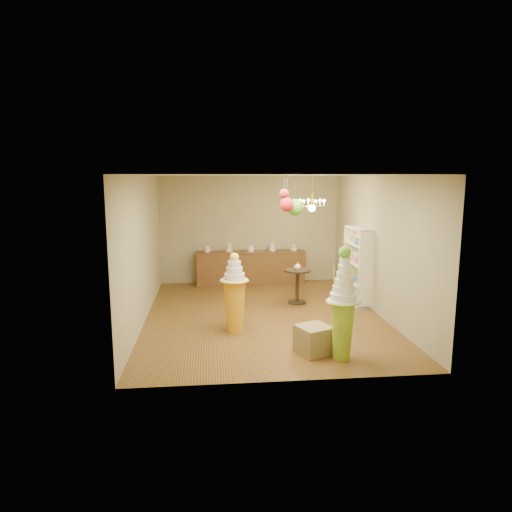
{
  "coord_description": "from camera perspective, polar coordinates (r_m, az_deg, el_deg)",
  "views": [
    {
      "loc": [
        -1.13,
        -9.46,
        2.97
      ],
      "look_at": [
        -0.16,
        0.0,
        1.31
      ],
      "focal_mm": 32.0,
      "sensor_mm": 36.0,
      "label": 1
    }
  ],
  "objects": [
    {
      "name": "sideboard",
      "position": [
        12.73,
        -0.66,
        -1.39
      ],
      "size": [
        3.04,
        0.54,
        1.16
      ],
      "color": "brown",
      "rests_on": "floor"
    },
    {
      "name": "wall_front",
      "position": [
        6.49,
        4.35,
        -3.23
      ],
      "size": [
        5.0,
        0.04,
        3.0
      ],
      "primitive_type": "cube",
      "color": "gray",
      "rests_on": "ground"
    },
    {
      "name": "pom_red_right",
      "position": [
        7.7,
        3.55,
        7.79
      ],
      "size": [
        0.16,
        0.16,
        0.39
      ],
      "color": "#3B352A",
      "rests_on": "ceiling"
    },
    {
      "name": "pom_red_left",
      "position": [
        8.09,
        3.88,
        6.45
      ],
      "size": [
        0.25,
        0.25,
        0.64
      ],
      "color": "#3B352A",
      "rests_on": "ceiling"
    },
    {
      "name": "pedestal_green",
      "position": [
        7.61,
        10.78,
        -7.28
      ],
      "size": [
        0.7,
        0.7,
        1.88
      ],
      "rotation": [
        0.0,
        0.0,
        -0.42
      ],
      "color": "#8AB027",
      "rests_on": "floor"
    },
    {
      "name": "pom_green_mid",
      "position": [
        8.37,
        4.87,
        6.08
      ],
      "size": [
        0.3,
        0.3,
        0.73
      ],
      "color": "#3B352A",
      "rests_on": "ceiling"
    },
    {
      "name": "wall_left",
      "position": [
        9.68,
        -13.93,
        0.87
      ],
      "size": [
        0.04,
        6.5,
        3.0
      ],
      "primitive_type": "cube",
      "color": "gray",
      "rests_on": "ground"
    },
    {
      "name": "wall_right",
      "position": [
        10.24,
        14.97,
        1.31
      ],
      "size": [
        0.04,
        6.5,
        3.0
      ],
      "primitive_type": "cube",
      "color": "gray",
      "rests_on": "ground"
    },
    {
      "name": "chandelier",
      "position": [
        10.74,
        7.0,
        6.26
      ],
      "size": [
        0.86,
        0.86,
        0.85
      ],
      "rotation": [
        0.0,
        0.0,
        -0.44
      ],
      "color": "gold",
      "rests_on": "ceiling"
    },
    {
      "name": "round_table",
      "position": [
        10.83,
        5.19,
        -3.19
      ],
      "size": [
        0.76,
        0.76,
        0.82
      ],
      "rotation": [
        0.0,
        0.0,
        -0.22
      ],
      "color": "black",
      "rests_on": "floor"
    },
    {
      "name": "shelving_unit",
      "position": [
        11.03,
        12.58,
        -1.15
      ],
      "size": [
        0.33,
        1.2,
        1.8
      ],
      "color": "silver",
      "rests_on": "floor"
    },
    {
      "name": "floor",
      "position": [
        9.98,
        0.92,
        -7.41
      ],
      "size": [
        6.5,
        6.5,
        0.0
      ],
      "primitive_type": "plane",
      "color": "brown",
      "rests_on": "ground"
    },
    {
      "name": "ceiling",
      "position": [
        9.53,
        0.97,
        10.08
      ],
      "size": [
        6.5,
        6.5,
        0.0
      ],
      "primitive_type": "plane",
      "rotation": [
        3.14,
        0.0,
        0.0
      ],
      "color": "silver",
      "rests_on": "ground"
    },
    {
      "name": "burlap_riser",
      "position": [
        7.94,
        7.23,
        -10.32
      ],
      "size": [
        0.68,
        0.68,
        0.47
      ],
      "primitive_type": "cube",
      "rotation": [
        0.0,
        0.0,
        0.39
      ],
      "color": "olive",
      "rests_on": "floor"
    },
    {
      "name": "vase",
      "position": [
        10.75,
        5.22,
        -1.26
      ],
      "size": [
        0.18,
        0.18,
        0.17
      ],
      "primitive_type": "imported",
      "rotation": [
        0.0,
        0.0,
        -0.17
      ],
      "color": "silver",
      "rests_on": "round_table"
    },
    {
      "name": "wall_back",
      "position": [
        12.85,
        -0.78,
        3.33
      ],
      "size": [
        5.0,
        0.04,
        3.0
      ],
      "primitive_type": "cube",
      "color": "gray",
      "rests_on": "ground"
    },
    {
      "name": "pedestal_orange",
      "position": [
        8.82,
        -2.69,
        -5.39
      ],
      "size": [
        0.68,
        0.68,
        1.55
      ],
      "rotation": [
        0.0,
        0.0,
        -0.41
      ],
      "color": "gold",
      "rests_on": "floor"
    }
  ]
}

